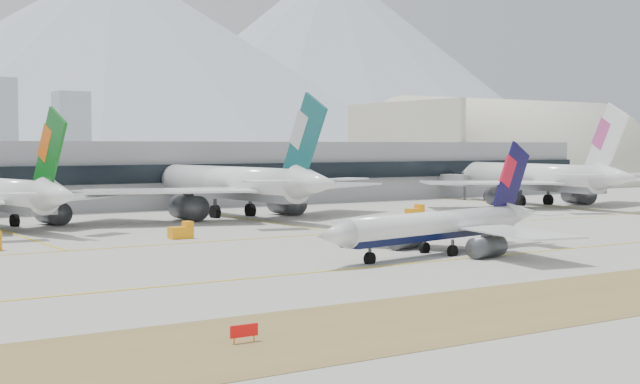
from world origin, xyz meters
TOP-DOWN VIEW (x-y plane):
  - ground at (0.00, 0.00)m, footprint 3000.00×3000.00m
  - taxiing_airliner at (9.77, 0.16)m, footprint 44.13×37.88m
  - widebody_cathay at (14.95, 67.37)m, footprint 66.31×64.96m
  - widebody_china_air at (90.72, 59.42)m, footprint 64.69×63.96m
  - terminal at (0.00, 114.84)m, footprint 280.00×43.10m
  - hangar at (154.56, 135.00)m, footprint 91.00×60.00m
  - hold_sign_left at (-36.68, -32.00)m, footprint 2.20×0.15m
  - gse_c at (43.89, 47.36)m, footprint 3.55×2.00m
  - gse_extra at (-10.66, 36.30)m, footprint 3.55×2.00m

SIDE VIEW (x-z plane):
  - ground at x=0.00m, z-range 0.00..0.00m
  - hangar at x=154.56m, z-range -29.86..30.14m
  - hold_sign_left at x=-36.68m, z-range 0.20..1.55m
  - gse_c at x=43.89m, z-range -0.25..2.35m
  - gse_extra at x=-10.66m, z-range -0.25..2.35m
  - taxiing_airliner at x=9.77m, z-range -3.86..11.05m
  - widebody_china_air at x=90.72m, z-range -5.47..17.88m
  - widebody_cathay at x=14.95m, z-range -5.54..18.13m
  - terminal at x=0.00m, z-range 0.00..15.00m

